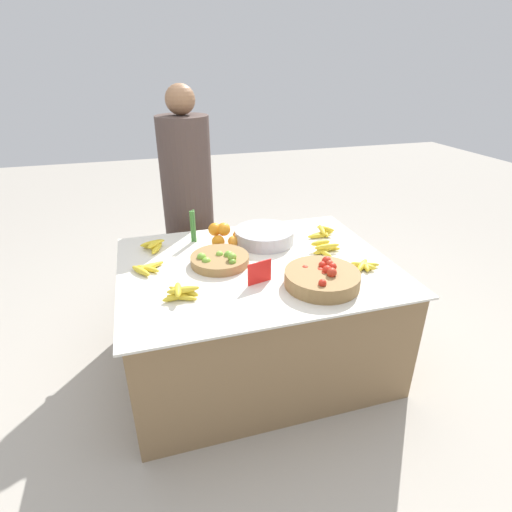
{
  "coord_description": "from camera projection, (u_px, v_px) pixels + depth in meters",
  "views": [
    {
      "loc": [
        -0.56,
        -1.89,
        1.67
      ],
      "look_at": [
        0.0,
        0.0,
        0.71
      ],
      "focal_mm": 28.0,
      "sensor_mm": 36.0,
      "label": 1
    }
  ],
  "objects": [
    {
      "name": "ground_plane",
      "position": [
        256.0,
        357.0,
        2.5
      ],
      "size": [
        12.0,
        12.0,
        0.0
      ],
      "primitive_type": "plane",
      "color": "#ADA599"
    },
    {
      "name": "market_table",
      "position": [
        256.0,
        313.0,
        2.36
      ],
      "size": [
        1.49,
        1.16,
        0.66
      ],
      "color": "olive",
      "rests_on": "ground_plane"
    },
    {
      "name": "lime_bowl",
      "position": [
        219.0,
        259.0,
        2.2
      ],
      "size": [
        0.32,
        0.32,
        0.09
      ],
      "color": "olive",
      "rests_on": "market_table"
    },
    {
      "name": "tomato_basket",
      "position": [
        322.0,
        278.0,
        1.99
      ],
      "size": [
        0.38,
        0.38,
        0.12
      ],
      "color": "olive",
      "rests_on": "market_table"
    },
    {
      "name": "orange_pile",
      "position": [
        225.0,
        235.0,
        2.42
      ],
      "size": [
        0.23,
        0.14,
        0.14
      ],
      "color": "orange",
      "rests_on": "market_table"
    },
    {
      "name": "metal_bowl",
      "position": [
        264.0,
        236.0,
        2.47
      ],
      "size": [
        0.37,
        0.37,
        0.08
      ],
      "color": "#B7B7BF",
      "rests_on": "market_table"
    },
    {
      "name": "price_sign",
      "position": [
        260.0,
        272.0,
        2.0
      ],
      "size": [
        0.13,
        0.04,
        0.12
      ],
      "rotation": [
        0.0,
        0.0,
        0.25
      ],
      "color": "red",
      "rests_on": "market_table"
    },
    {
      "name": "veg_bundle",
      "position": [
        193.0,
        226.0,
        2.45
      ],
      "size": [
        0.03,
        0.04,
        0.2
      ],
      "color": "#4C8E42",
      "rests_on": "market_table"
    },
    {
      "name": "banana_bunch_middle_left",
      "position": [
        181.0,
        292.0,
        1.89
      ],
      "size": [
        0.18,
        0.17,
        0.06
      ],
      "color": "yellow",
      "rests_on": "market_table"
    },
    {
      "name": "banana_bunch_front_left",
      "position": [
        154.0,
        246.0,
        2.38
      ],
      "size": [
        0.15,
        0.18,
        0.06
      ],
      "color": "yellow",
      "rests_on": "market_table"
    },
    {
      "name": "banana_bunch_front_center",
      "position": [
        364.0,
        265.0,
        2.16
      ],
      "size": [
        0.17,
        0.14,
        0.03
      ],
      "color": "yellow",
      "rests_on": "market_table"
    },
    {
      "name": "banana_bunch_middle_right",
      "position": [
        323.0,
        232.0,
        2.56
      ],
      "size": [
        0.19,
        0.15,
        0.06
      ],
      "color": "yellow",
      "rests_on": "market_table"
    },
    {
      "name": "banana_bunch_front_right",
      "position": [
        325.0,
        248.0,
        2.35
      ],
      "size": [
        0.19,
        0.17,
        0.06
      ],
      "color": "yellow",
      "rests_on": "market_table"
    },
    {
      "name": "banana_bunch_back_center",
      "position": [
        146.0,
        268.0,
        2.14
      ],
      "size": [
        0.19,
        0.16,
        0.03
      ],
      "color": "yellow",
      "rests_on": "market_table"
    },
    {
      "name": "vendor_person",
      "position": [
        189.0,
        209.0,
        2.88
      ],
      "size": [
        0.35,
        0.35,
        1.55
      ],
      "color": "#473833",
      "rests_on": "ground_plane"
    }
  ]
}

